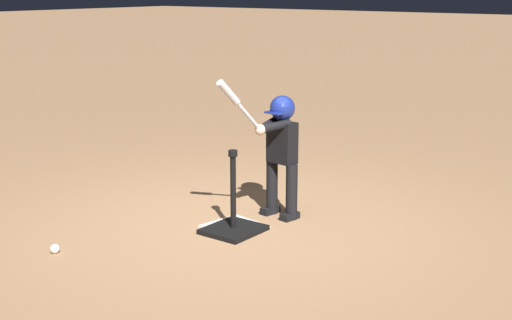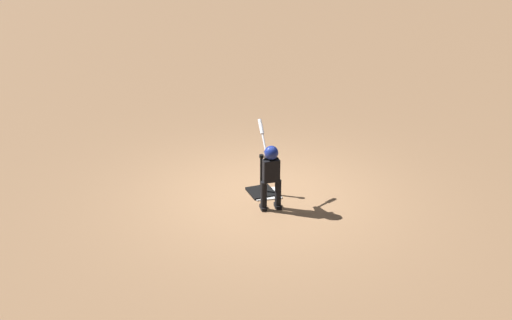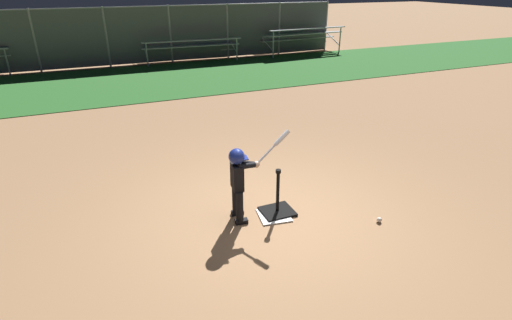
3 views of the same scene
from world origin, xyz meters
TOP-DOWN VIEW (x-y plane):
  - ground_plane at (0.00, 0.00)m, footprint 90.00×90.00m
  - grass_outfield_strip at (0.00, 9.28)m, footprint 56.00×5.33m
  - backstop_fence at (-0.00, 12.32)m, footprint 17.24×0.08m
  - home_plate at (0.02, -0.01)m, footprint 0.50×0.50m
  - batting_tee at (0.10, 0.05)m, footprint 0.47×0.42m
  - batter_child at (-0.46, 0.12)m, footprint 0.87×0.35m
  - baseball at (1.32, -0.75)m, footprint 0.07×0.07m
  - bleachers_left_center at (1.99, 12.39)m, footprint 4.07×2.04m
  - bleachers_right_center at (7.10, 12.46)m, footprint 4.03×2.47m

SIDE VIEW (x-z plane):
  - ground_plane at x=0.00m, z-range 0.00..0.00m
  - grass_outfield_strip at x=0.00m, z-range 0.00..0.02m
  - home_plate at x=0.02m, z-range 0.00..0.02m
  - baseball at x=1.32m, z-range 0.00..0.07m
  - batting_tee at x=0.10m, z-range -0.27..0.44m
  - bleachers_left_center at x=1.99m, z-range -0.01..0.94m
  - bleachers_right_center at x=7.10m, z-range -0.01..1.17m
  - batter_child at x=-0.46m, z-range 0.05..1.35m
  - backstop_fence at x=0.00m, z-range 0.05..2.26m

